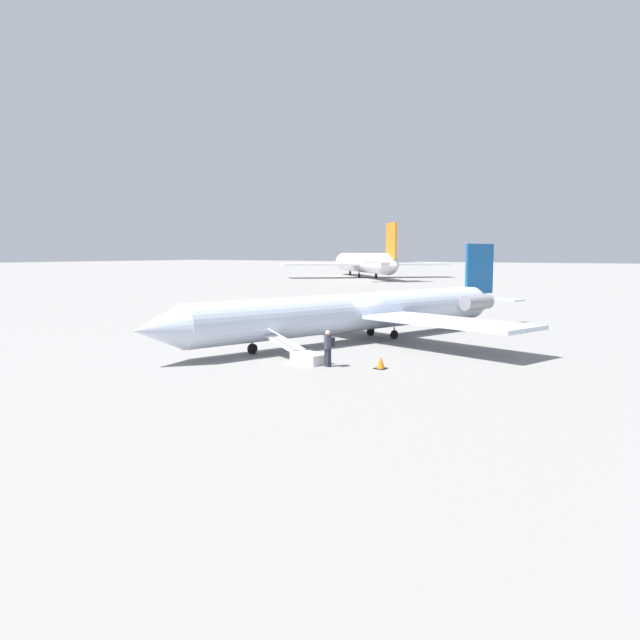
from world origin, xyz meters
The scene contains 6 objects.
ground_plane centered at (0.00, 0.00, 0.00)m, with size 600.00×600.00×0.00m, color gray.
airplane_main centered at (-0.83, 0.25, 1.80)m, with size 28.43×22.17×6.03m.
airplane_far_right centered at (-85.48, -45.50, 3.22)m, with size 38.84×36.83×10.80m.
boarding_stairs centered at (7.83, 1.47, 0.36)m, with size 2.13×4.13×1.56m.
passenger centered at (8.29, 3.12, 1.00)m, with size 0.42×0.57×1.74m.
traffic_cone_near_stairs centered at (7.42, 5.47, 0.27)m, with size 0.53×0.53×0.59m.
Camera 1 is at (33.17, 18.44, 5.41)m, focal length 35.00 mm.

